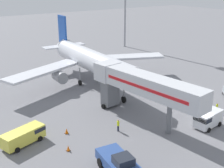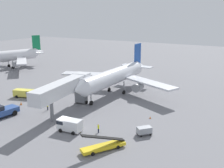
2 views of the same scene
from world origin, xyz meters
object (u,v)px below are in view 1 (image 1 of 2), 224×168
service_van_outer_right (24,135)px  jet_bridge (139,84)px  service_van_rear_right (208,118)px  safety_cone_charlie (68,148)px  ground_crew_worker_midground (118,125)px  safety_cone_alpha (67,131)px  ground_crew_worker_foreground (217,108)px  airplane_at_gate (91,61)px  safety_cone_bravo (188,85)px  pushback_tug (122,166)px

service_van_outer_right → jet_bridge: bearing=-10.2°
jet_bridge → service_van_rear_right: size_ratio=4.18×
safety_cone_charlie → ground_crew_worker_midground: bearing=4.1°
service_van_outer_right → safety_cone_alpha: service_van_outer_right is taller
jet_bridge → safety_cone_charlie: size_ratio=26.11×
jet_bridge → service_van_outer_right: bearing=169.8°
service_van_outer_right → ground_crew_worker_foreground: 28.89m
service_van_outer_right → service_van_rear_right: size_ratio=1.28×
airplane_at_gate → jet_bridge: bearing=-97.6°
safety_cone_alpha → jet_bridge: bearing=-11.2°
ground_crew_worker_foreground → safety_cone_alpha: size_ratio=2.19×
safety_cone_alpha → safety_cone_bravo: 28.10m
jet_bridge → ground_crew_worker_midground: 6.61m
airplane_at_gate → ground_crew_worker_midground: airplane_at_gate is taller
ground_crew_worker_midground → airplane_at_gate: bearing=69.8°
safety_cone_alpha → safety_cone_charlie: size_ratio=1.04×
airplane_at_gate → service_van_outer_right: bearing=-141.7°
jet_bridge → safety_cone_charlie: (-12.47, -1.83, -5.17)m
service_van_rear_right → safety_cone_bravo: 16.81m
pushback_tug → service_van_outer_right: bearing=116.8°
ground_crew_worker_foreground → safety_cone_charlie: bearing=171.8°
service_van_rear_right → safety_cone_charlie: size_ratio=6.25×
safety_cone_charlie → ground_crew_worker_foreground: bearing=-8.2°
service_van_rear_right → safety_cone_charlie: 19.83m
ground_crew_worker_midground → safety_cone_bravo: ground_crew_worker_midground is taller
jet_bridge → safety_cone_charlie: 13.62m
pushback_tug → safety_cone_charlie: bearing=108.1°
jet_bridge → ground_crew_worker_foreground: jet_bridge is taller
airplane_at_gate → ground_crew_worker_midground: bearing=-110.2°
service_van_rear_right → safety_cone_charlie: bearing=163.6°
safety_cone_bravo → service_van_outer_right: bearing=-175.4°
pushback_tug → jet_bridge: bearing=43.3°
service_van_rear_right → ground_crew_worker_foreground: 5.43m
airplane_at_gate → service_van_rear_right: size_ratio=7.54×
safety_cone_bravo → safety_cone_charlie: safety_cone_charlie is taller
pushback_tug → safety_cone_bravo: pushback_tug is taller
safety_cone_bravo → ground_crew_worker_foreground: bearing=-117.6°
airplane_at_gate → safety_cone_bravo: size_ratio=68.20×
service_van_outer_right → service_van_rear_right: 24.98m
service_van_outer_right → service_van_rear_right: service_van_rear_right is taller
safety_cone_alpha → safety_cone_bravo: (27.89, 3.43, -0.13)m
pushback_tug → safety_cone_charlie: 8.03m
ground_crew_worker_midground → safety_cone_alpha: (-6.16, 3.39, -0.55)m
ground_crew_worker_foreground → safety_cone_alpha: 23.43m
service_van_outer_right → safety_cone_alpha: bearing=-8.1°
safety_cone_alpha → pushback_tug: bearing=-86.3°
airplane_at_gate → jet_bridge: size_ratio=1.80×
pushback_tug → ground_crew_worker_foreground: bearing=10.9°
ground_crew_worker_foreground → ground_crew_worker_midground: ground_crew_worker_midground is taller
ground_crew_worker_midground → service_van_rear_right: bearing=-29.0°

